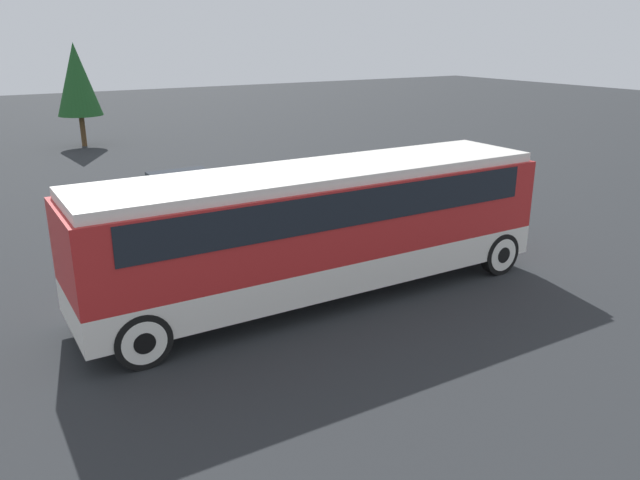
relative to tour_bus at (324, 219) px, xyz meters
The scene contains 5 objects.
ground_plane 1.90m from the tour_bus, behind, with size 120.00×120.00×0.00m, color #26282B.
tour_bus is the anchor object (origin of this frame).
parked_car_near 8.39m from the tour_bus, 44.41° to the left, with size 4.46×1.96×1.43m.
parked_car_mid 9.03m from the tour_bus, 91.53° to the left, with size 4.03×1.84×1.38m.
tree_left 24.83m from the tour_bus, 91.29° to the left, with size 2.39×2.39×5.56m.
Camera 1 is at (-7.15, -11.83, 6.00)m, focal length 35.00 mm.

